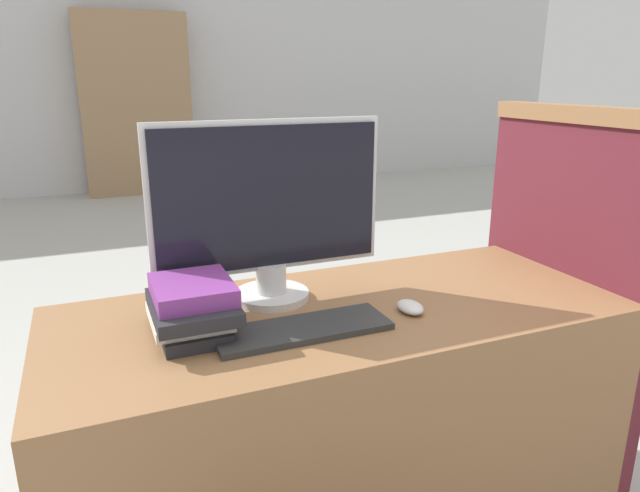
% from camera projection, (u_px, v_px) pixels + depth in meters
% --- Properties ---
extents(wall_back, '(12.00, 0.06, 2.80)m').
position_uv_depth(wall_back, '(128.00, 68.00, 6.47)').
color(wall_back, silver).
rests_on(wall_back, ground_plane).
extents(desk, '(1.48, 0.62, 0.73)m').
position_uv_depth(desk, '(341.00, 429.00, 1.58)').
color(desk, '#8C603D').
rests_on(desk, ground_plane).
extents(carrel_divider, '(0.07, 0.65, 1.23)m').
position_uv_depth(carrel_divider, '(558.00, 301.00, 1.81)').
color(carrel_divider, '#5B1E28').
rests_on(carrel_divider, ground_plane).
extents(monitor, '(0.62, 0.20, 0.48)m').
position_uv_depth(monitor, '(269.00, 210.00, 1.47)').
color(monitor, silver).
rests_on(monitor, desk).
extents(keyboard, '(0.42, 0.14, 0.02)m').
position_uv_depth(keyboard, '(302.00, 329.00, 1.34)').
color(keyboard, '#2D2D2D').
rests_on(keyboard, desk).
extents(mouse, '(0.06, 0.09, 0.03)m').
position_uv_depth(mouse, '(410.00, 307.00, 1.45)').
color(mouse, silver).
rests_on(mouse, desk).
extents(book_stack, '(0.19, 0.25, 0.13)m').
position_uv_depth(book_stack, '(192.00, 308.00, 1.31)').
color(book_stack, '#232328').
rests_on(book_stack, desk).
extents(bookshelf_far, '(1.18, 0.32, 1.98)m').
position_uv_depth(bookshelf_far, '(136.00, 106.00, 6.39)').
color(bookshelf_far, '#9E7A56').
rests_on(bookshelf_far, ground_plane).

